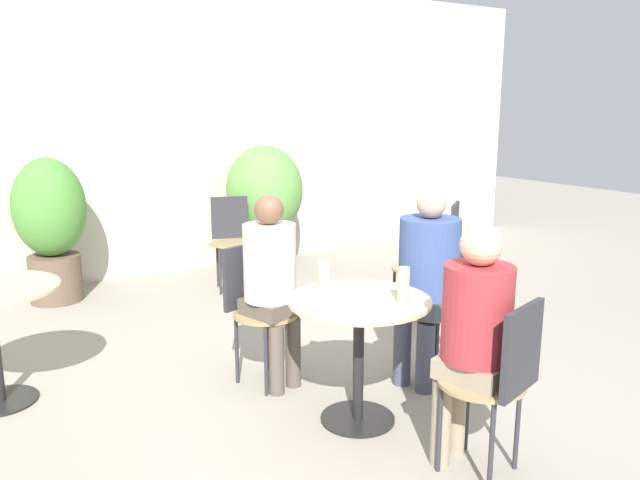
{
  "coord_description": "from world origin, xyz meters",
  "views": [
    {
      "loc": [
        -1.87,
        -2.68,
        1.73
      ],
      "look_at": [
        0.01,
        0.34,
        0.96
      ],
      "focal_mm": 35.0,
      "sensor_mm": 36.0,
      "label": 1
    }
  ],
  "objects_px": {
    "bistro_chair_3": "(443,240)",
    "bistro_chair_2": "(256,299)",
    "bistro_chair_0": "(500,373)",
    "cafe_table_near": "(359,328)",
    "potted_plant_0": "(50,222)",
    "beer_glass_0": "(404,286)",
    "seated_person_1": "(427,271)",
    "bistro_chair_5": "(231,233)",
    "seated_person_0": "(474,326)",
    "seated_person_2": "(272,274)",
    "potted_plant_1": "(265,199)",
    "bistro_chair_4": "(428,258)",
    "beer_glass_1": "(324,276)",
    "bistro_chair_1": "(439,296)"
  },
  "relations": [
    {
      "from": "bistro_chair_2",
      "to": "seated_person_0",
      "type": "height_order",
      "value": "seated_person_0"
    },
    {
      "from": "bistro_chair_4",
      "to": "potted_plant_1",
      "type": "xyz_separation_m",
      "value": [
        -0.37,
        2.13,
        0.23
      ]
    },
    {
      "from": "bistro_chair_3",
      "to": "potted_plant_1",
      "type": "bearing_deg",
      "value": -98.88
    },
    {
      "from": "bistro_chair_3",
      "to": "bistro_chair_4",
      "type": "height_order",
      "value": "same"
    },
    {
      "from": "seated_person_2",
      "to": "bistro_chair_5",
      "type": "bearing_deg",
      "value": 56.19
    },
    {
      "from": "seated_person_1",
      "to": "beer_glass_0",
      "type": "relative_size",
      "value": 6.3
    },
    {
      "from": "potted_plant_1",
      "to": "bistro_chair_3",
      "type": "bearing_deg",
      "value": -60.3
    },
    {
      "from": "bistro_chair_2",
      "to": "beer_glass_0",
      "type": "bearing_deg",
      "value": -85.13
    },
    {
      "from": "bistro_chair_3",
      "to": "bistro_chair_4",
      "type": "bearing_deg",
      "value": -0.94
    },
    {
      "from": "bistro_chair_5",
      "to": "beer_glass_1",
      "type": "height_order",
      "value": "beer_glass_1"
    },
    {
      "from": "bistro_chair_3",
      "to": "beer_glass_0",
      "type": "xyz_separation_m",
      "value": [
        -1.85,
        -1.67,
        0.28
      ]
    },
    {
      "from": "seated_person_2",
      "to": "potted_plant_1",
      "type": "bearing_deg",
      "value": 47.59
    },
    {
      "from": "cafe_table_near",
      "to": "seated_person_0",
      "type": "bearing_deg",
      "value": -73.7
    },
    {
      "from": "seated_person_0",
      "to": "seated_person_1",
      "type": "height_order",
      "value": "seated_person_1"
    },
    {
      "from": "cafe_table_near",
      "to": "bistro_chair_2",
      "type": "xyz_separation_m",
      "value": [
        -0.23,
        0.79,
        -0.01
      ]
    },
    {
      "from": "bistro_chair_4",
      "to": "bistro_chair_5",
      "type": "distance_m",
      "value": 1.98
    },
    {
      "from": "cafe_table_near",
      "to": "bistro_chair_3",
      "type": "distance_m",
      "value": 2.49
    },
    {
      "from": "bistro_chair_3",
      "to": "seated_person_2",
      "type": "bearing_deg",
      "value": -17.7
    },
    {
      "from": "bistro_chair_0",
      "to": "bistro_chair_2",
      "type": "relative_size",
      "value": 1.0
    },
    {
      "from": "seated_person_0",
      "to": "potted_plant_0",
      "type": "distance_m",
      "value": 4.06
    },
    {
      "from": "bistro_chair_3",
      "to": "bistro_chair_2",
      "type": "bearing_deg",
      "value": -21.25
    },
    {
      "from": "beer_glass_0",
      "to": "potted_plant_0",
      "type": "xyz_separation_m",
      "value": [
        -1.19,
        3.4,
        -0.09
      ]
    },
    {
      "from": "bistro_chair_2",
      "to": "bistro_chair_4",
      "type": "height_order",
      "value": "same"
    },
    {
      "from": "bistro_chair_0",
      "to": "seated_person_2",
      "type": "height_order",
      "value": "seated_person_2"
    },
    {
      "from": "bistro_chair_0",
      "to": "bistro_chair_1",
      "type": "xyz_separation_m",
      "value": [
        0.56,
        1.02,
        0.0
      ]
    },
    {
      "from": "beer_glass_0",
      "to": "seated_person_0",
      "type": "bearing_deg",
      "value": -84.74
    },
    {
      "from": "bistro_chair_2",
      "to": "potted_plant_1",
      "type": "distance_m",
      "value": 2.7
    },
    {
      "from": "seated_person_1",
      "to": "potted_plant_1",
      "type": "relative_size",
      "value": 0.93
    },
    {
      "from": "bistro_chair_1",
      "to": "potted_plant_0",
      "type": "distance_m",
      "value": 3.51
    },
    {
      "from": "bistro_chair_3",
      "to": "bistro_chair_4",
      "type": "distance_m",
      "value": 0.74
    },
    {
      "from": "bistro_chair_5",
      "to": "seated_person_1",
      "type": "bearing_deg",
      "value": -68.38
    },
    {
      "from": "seated_person_2",
      "to": "beer_glass_1",
      "type": "height_order",
      "value": "seated_person_2"
    },
    {
      "from": "seated_person_0",
      "to": "beer_glass_1",
      "type": "height_order",
      "value": "seated_person_0"
    },
    {
      "from": "bistro_chair_4",
      "to": "beer_glass_1",
      "type": "xyz_separation_m",
      "value": [
        -1.5,
        -0.81,
        0.26
      ]
    },
    {
      "from": "cafe_table_near",
      "to": "potted_plant_0",
      "type": "height_order",
      "value": "potted_plant_0"
    },
    {
      "from": "bistro_chair_0",
      "to": "potted_plant_1",
      "type": "relative_size",
      "value": 0.66
    },
    {
      "from": "seated_person_2",
      "to": "bistro_chair_0",
      "type": "bearing_deg",
      "value": -90.0
    },
    {
      "from": "bistro_chair_0",
      "to": "seated_person_0",
      "type": "bearing_deg",
      "value": -90.0
    },
    {
      "from": "potted_plant_0",
      "to": "potted_plant_1",
      "type": "distance_m",
      "value": 2.08
    },
    {
      "from": "cafe_table_near",
      "to": "bistro_chair_1",
      "type": "xyz_separation_m",
      "value": [
        0.79,
        0.23,
        -0.01
      ]
    },
    {
      "from": "cafe_table_near",
      "to": "potted_plant_1",
      "type": "xyz_separation_m",
      "value": [
        1.04,
        3.16,
        0.22
      ]
    },
    {
      "from": "bistro_chair_1",
      "to": "bistro_chair_4",
      "type": "bearing_deg",
      "value": 126.07
    },
    {
      "from": "bistro_chair_0",
      "to": "seated_person_0",
      "type": "distance_m",
      "value": 0.24
    },
    {
      "from": "bistro_chair_0",
      "to": "seated_person_2",
      "type": "relative_size",
      "value": 0.72
    },
    {
      "from": "bistro_chair_5",
      "to": "seated_person_0",
      "type": "height_order",
      "value": "seated_person_0"
    },
    {
      "from": "bistro_chair_4",
      "to": "potted_plant_0",
      "type": "bearing_deg",
      "value": -120.08
    },
    {
      "from": "seated_person_2",
      "to": "seated_person_0",
      "type": "bearing_deg",
      "value": -90.0
    },
    {
      "from": "bistro_chair_4",
      "to": "beer_glass_0",
      "type": "xyz_separation_m",
      "value": [
        -1.26,
        -1.23,
        0.28
      ]
    },
    {
      "from": "seated_person_2",
      "to": "seated_person_1",
      "type": "bearing_deg",
      "value": -45.09
    },
    {
      "from": "bistro_chair_0",
      "to": "beer_glass_0",
      "type": "bearing_deg",
      "value": -98.42
    }
  ]
}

